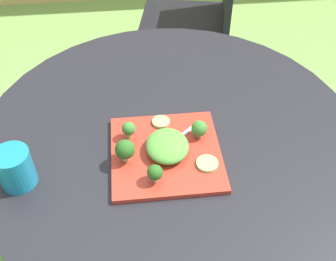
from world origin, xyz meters
The scene contains 13 objects.
ground_plane centered at (0.00, 0.00, 0.00)m, with size 12.00×12.00×0.00m, color #70994C.
patio_table centered at (0.00, 0.00, 0.50)m, with size 1.06×1.06×0.70m.
patio_chair centered at (0.28, 0.99, 0.53)m, with size 0.52×0.52×0.90m.
salad_plate centered at (-0.02, -0.10, 0.71)m, with size 0.28×0.28×0.01m, color #AD3323.
drinking_glass centered at (-0.39, -0.15, 0.74)m, with size 0.09×0.09×0.10m.
fork centered at (0.01, -0.07, 0.72)m, with size 0.13×0.11×0.00m.
lettuce_mound centered at (-0.02, -0.10, 0.73)m, with size 0.11×0.13×0.04m, color #519338.
broccoli_floret_0 centered at (-0.13, -0.12, 0.75)m, with size 0.05×0.05×0.06m.
broccoli_floret_1 centered at (-0.11, -0.04, 0.75)m, with size 0.04×0.04×0.05m.
broccoli_floret_2 centered at (-0.06, -0.19, 0.74)m, with size 0.04×0.04×0.05m.
broccoli_floret_3 centered at (0.07, -0.05, 0.74)m, with size 0.04×0.04×0.05m.
cucumber_slice_0 centered at (-0.02, 0.01, 0.72)m, with size 0.05×0.05×0.01m, color #8EB766.
cucumber_slice_1 centered at (0.08, -0.16, 0.72)m, with size 0.06×0.06×0.01m, color #8EB766.
Camera 1 is at (-0.09, -0.81, 1.50)m, focal length 43.71 mm.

